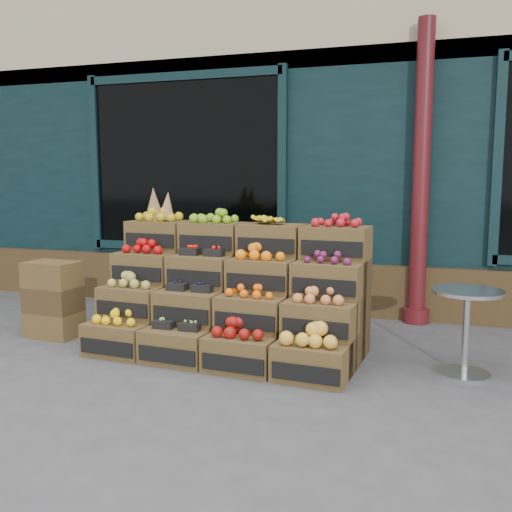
% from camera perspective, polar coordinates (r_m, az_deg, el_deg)
% --- Properties ---
extents(ground, '(60.00, 60.00, 0.00)m').
position_cam_1_polar(ground, '(4.77, -0.33, -11.36)').
color(ground, '#444447').
rests_on(ground, ground).
extents(shop_facade, '(12.00, 6.24, 4.80)m').
position_cam_1_polar(shop_facade, '(9.53, 9.65, 12.66)').
color(shop_facade, black).
rests_on(shop_facade, ground).
extents(crate_display, '(2.43, 1.29, 1.48)m').
position_cam_1_polar(crate_display, '(5.20, -2.47, -4.52)').
color(crate_display, '#503C1F').
rests_on(crate_display, ground).
extents(spare_crates, '(0.52, 0.38, 0.75)m').
position_cam_1_polar(spare_crates, '(6.01, -19.61, -4.10)').
color(spare_crates, '#503C1F').
rests_on(spare_crates, ground).
extents(bistro_table, '(0.56, 0.56, 0.70)m').
position_cam_1_polar(bistro_table, '(4.82, 20.29, -6.25)').
color(bistro_table, silver).
rests_on(bistro_table, ground).
extents(shopkeeper, '(0.87, 0.74, 2.01)m').
position_cam_1_polar(shopkeeper, '(7.90, -7.30, 3.65)').
color(shopkeeper, '#1D6621').
rests_on(shopkeeper, ground).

